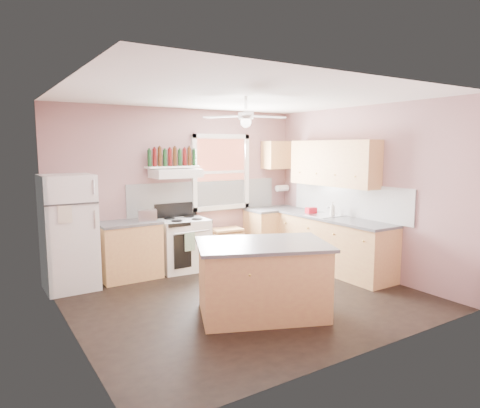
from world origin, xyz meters
TOP-DOWN VIEW (x-y plane):
  - floor at (0.00, 0.00)m, footprint 4.50×4.50m
  - ceiling at (0.00, 0.00)m, footprint 4.50×4.50m
  - wall_back at (0.00, 2.02)m, footprint 4.50×0.05m
  - wall_right at (2.27, 0.00)m, footprint 0.05×4.00m
  - wall_left at (-2.27, 0.00)m, footprint 0.05×4.00m
  - backsplash_back at (0.45, 1.99)m, footprint 2.90×0.03m
  - backsplash_right at (2.23, 0.30)m, footprint 0.03×2.60m
  - window_view at (0.75, 1.98)m, footprint 1.00×0.02m
  - window_frame at (0.75, 1.96)m, footprint 1.16×0.07m
  - refrigerator at (-1.95, 1.66)m, footprint 0.71×0.69m
  - base_cabinet_left at (-1.06, 1.70)m, footprint 0.90×0.60m
  - counter_left at (-1.06, 1.70)m, footprint 0.92×0.62m
  - toaster at (-0.79, 1.59)m, footprint 0.31×0.22m
  - stove at (-0.15, 1.67)m, footprint 0.83×0.71m
  - range_hood at (-0.23, 1.75)m, footprint 0.78×0.50m
  - bottle_shelf at (-0.23, 1.87)m, footprint 0.90×0.26m
  - cart at (0.74, 1.75)m, footprint 0.57×0.41m
  - base_cabinet_corner at (1.75, 1.70)m, footprint 1.00×0.60m
  - base_cabinet_right at (1.95, 0.30)m, footprint 0.60×2.20m
  - counter_corner at (1.75, 1.70)m, footprint 1.02×0.62m
  - counter_right at (1.94, 0.30)m, footprint 0.62×2.22m
  - sink at (1.94, 0.50)m, footprint 0.55×0.45m
  - faucet at (2.10, 0.50)m, footprint 0.03×0.03m
  - upper_cabinet_right at (2.08, 0.50)m, footprint 0.33×1.80m
  - upper_cabinet_corner at (1.95, 1.83)m, footprint 0.60×0.33m
  - paper_towel at (2.07, 1.86)m, footprint 0.26×0.12m
  - island at (-0.16, -0.62)m, footprint 1.72×1.43m
  - island_top at (-0.16, -0.62)m, footprint 1.84×1.55m
  - ceiling_fan_hub at (0.00, 0.00)m, footprint 0.20×0.20m
  - soap_bottle at (1.99, 0.40)m, footprint 0.13×0.13m
  - red_caddy at (1.92, 0.84)m, footprint 0.19×0.14m
  - wine_bottles at (-0.23, 1.87)m, footprint 0.86×0.06m

SIDE VIEW (x-z plane):
  - floor at x=0.00m, z-range 0.00..0.00m
  - cart at x=0.74m, z-range 0.00..0.54m
  - base_cabinet_left at x=-1.06m, z-range 0.00..0.86m
  - stove at x=-0.15m, z-range 0.00..0.86m
  - base_cabinet_corner at x=1.75m, z-range 0.00..0.86m
  - base_cabinet_right at x=1.95m, z-range 0.00..0.86m
  - island at x=-0.16m, z-range 0.00..0.86m
  - refrigerator at x=-1.95m, z-range 0.00..1.66m
  - counter_left at x=-1.06m, z-range 0.86..0.90m
  - counter_corner at x=1.75m, z-range 0.86..0.90m
  - counter_right at x=1.94m, z-range 0.86..0.90m
  - island_top at x=-0.16m, z-range 0.86..0.90m
  - sink at x=1.94m, z-range 0.88..0.91m
  - red_caddy at x=1.92m, z-range 0.90..1.00m
  - faucet at x=2.10m, z-range 0.90..1.04m
  - toaster at x=-0.79m, z-range 0.90..1.08m
  - soap_bottle at x=1.99m, z-range 0.90..1.14m
  - backsplash_back at x=0.45m, z-range 0.90..1.45m
  - backsplash_right at x=2.23m, z-range 0.90..1.45m
  - paper_towel at x=2.07m, z-range 1.19..1.31m
  - wall_back at x=0.00m, z-range 0.00..2.70m
  - wall_right at x=2.27m, z-range 0.00..2.70m
  - wall_left at x=-2.27m, z-range 0.00..2.70m
  - window_view at x=0.75m, z-range 1.00..2.20m
  - window_frame at x=0.75m, z-range 0.92..2.28m
  - range_hood at x=-0.23m, z-range 1.55..1.69m
  - bottle_shelf at x=-0.23m, z-range 1.71..1.73m
  - upper_cabinet_right at x=2.08m, z-range 1.40..2.16m
  - wine_bottles at x=-0.23m, z-range 1.72..2.03m
  - upper_cabinet_corner at x=1.95m, z-range 1.64..2.16m
  - ceiling_fan_hub at x=0.00m, z-range 2.41..2.49m
  - ceiling at x=0.00m, z-range 2.70..2.70m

